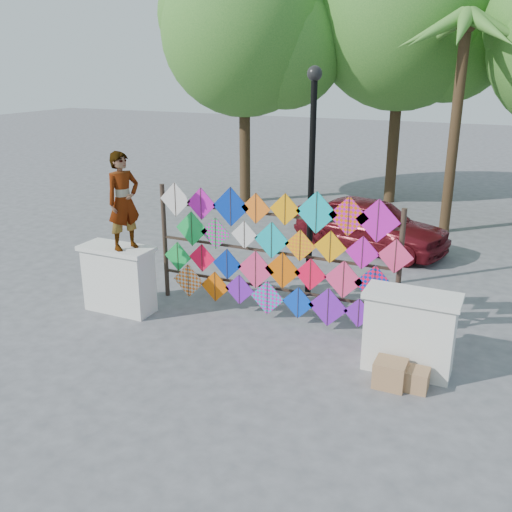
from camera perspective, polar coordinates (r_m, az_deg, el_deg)
name	(u,v)px	position (r m, az deg, el deg)	size (l,w,h in m)	color
ground	(253,332)	(10.14, -0.29, -7.61)	(80.00, 80.00, 0.00)	gray
parapet_left	(119,278)	(11.05, -13.55, -2.19)	(1.40, 0.65, 1.28)	white
parapet_right	(409,332)	(8.98, 15.09, -7.34)	(1.40, 0.65, 1.28)	white
kite_rack	(276,255)	(10.24, 1.99, 0.11)	(4.96, 0.24, 2.46)	#30231B
tree_west	(247,33)	(19.15, -0.87, 21.38)	(5.85, 5.20, 8.01)	#44321D
tree_mid	(406,20)	(19.66, 14.80, 21.90)	(6.30, 5.60, 8.61)	#44321D
palm_tree	(464,44)	(16.32, 20.10, 19.28)	(3.62, 3.62, 5.83)	#44321D
vendor_woman	(123,201)	(10.47, -13.12, 5.37)	(0.65, 0.42, 1.77)	#99999E
sedan	(371,224)	(14.62, 11.43, 3.16)	(1.57, 3.90, 1.33)	maroon
lamppost	(312,164)	(10.98, 5.60, 9.18)	(0.28, 0.28, 4.46)	black
cardboard_box_near	(390,373)	(8.71, 13.26, -11.36)	(0.45, 0.40, 0.40)	#AE7C54
cardboard_box_far	(415,379)	(8.75, 15.63, -11.79)	(0.37, 0.34, 0.31)	#AE7C54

